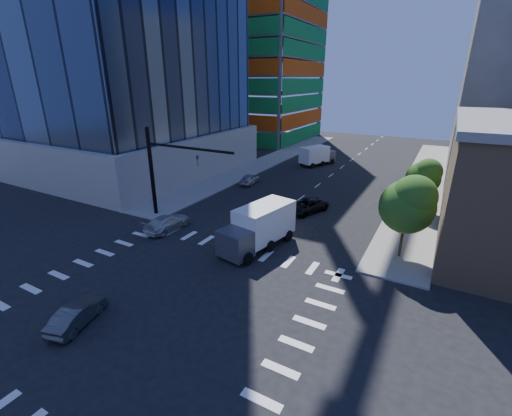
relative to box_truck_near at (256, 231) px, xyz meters
The scene contains 14 objects.
ground 10.12m from the box_truck_near, 99.26° to the right, with size 160.00×160.00×0.00m, color black.
road_markings 10.12m from the box_truck_near, 99.26° to the right, with size 20.00×20.00×0.01m, color silver.
sidewalk_ne 32.08m from the box_truck_near, 70.13° to the left, with size 5.00×60.00×0.15m, color gray.
sidewalk_nw 33.31m from the box_truck_near, 115.08° to the left, with size 5.00×60.00×0.15m, color gray.
construction_building 63.91m from the box_truck_near, 119.14° to the left, with size 25.16×34.50×70.60m.
signal_mast_nw 12.36m from the box_truck_near, behind, with size 10.20×0.40×9.00m.
tree_south 12.14m from the box_truck_near, 20.13° to the left, with size 4.16×4.16×6.82m.
tree_north 19.78m from the box_truck_near, 54.78° to the left, with size 3.54×3.52×5.78m.
car_nb_far 10.00m from the box_truck_near, 86.21° to the left, with size 2.39×5.19×1.44m, color black.
car_sb_near 9.35m from the box_truck_near, behind, with size 2.01×4.96×1.44m, color silver.
car_sb_mid 19.29m from the box_truck_near, 121.64° to the left, with size 1.64×4.07×1.39m, color #AAABB1.
car_sb_cross 14.28m from the box_truck_near, 108.18° to the right, with size 1.35×3.87×1.28m, color #46474B.
box_truck_near is the anchor object (origin of this frame).
box_truck_far 32.17m from the box_truck_near, 100.07° to the left, with size 4.77×6.53×3.15m.
Camera 1 is at (14.26, -13.00, 13.47)m, focal length 24.00 mm.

